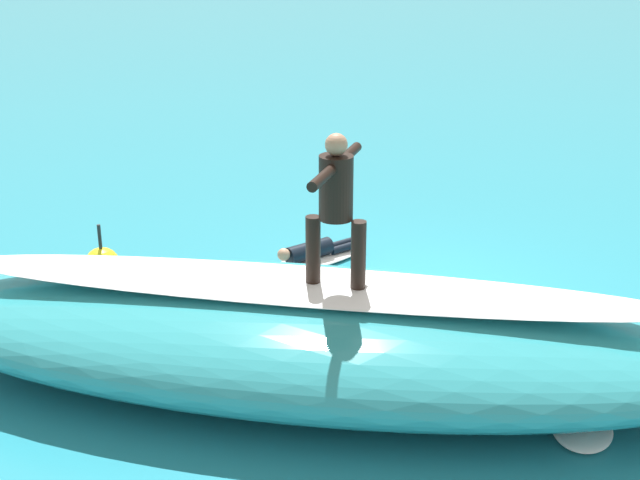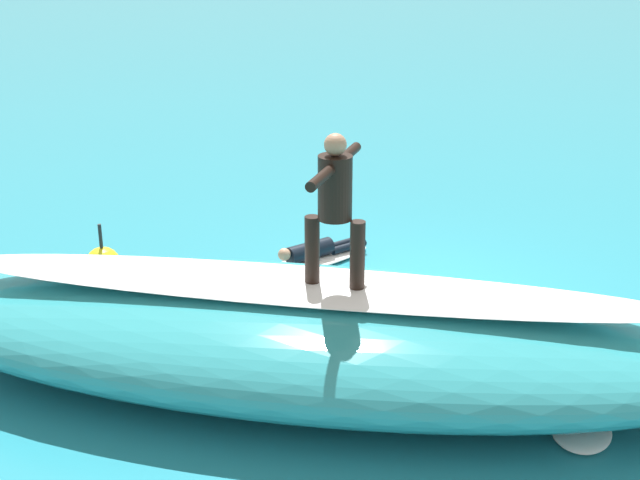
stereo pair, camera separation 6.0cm
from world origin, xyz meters
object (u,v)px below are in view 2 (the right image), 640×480
surfboard_riding (334,288)px  surfboard_paddling (310,262)px  buoy_marker (103,264)px  surfer_riding (335,199)px  surfer_paddling (316,250)px

surfboard_riding → surfboard_paddling: size_ratio=1.02×
surfboard_riding → buoy_marker: bearing=-23.4°
surfer_riding → surfer_paddling: (1.62, -3.23, -1.99)m
surfer_paddling → buoy_marker: buoy_marker is taller
buoy_marker → surfer_paddling: bearing=-144.9°
surfboard_riding → surfboard_paddling: bearing=-66.7°
surfboard_paddling → surfer_paddling: 0.21m
surfer_paddling → buoy_marker: 3.17m
surfer_riding → buoy_marker: size_ratio=1.95×
surfboard_riding → buoy_marker: size_ratio=2.58×
buoy_marker → surfboard_riding: bearing=161.6°
surfer_riding → surfboard_paddling: surfer_riding is taller
surfboard_riding → surfer_paddling: surfboard_riding is taller
surfer_riding → surfboard_paddling: (1.68, -3.12, -2.16)m
buoy_marker → surfer_riding: bearing=161.6°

